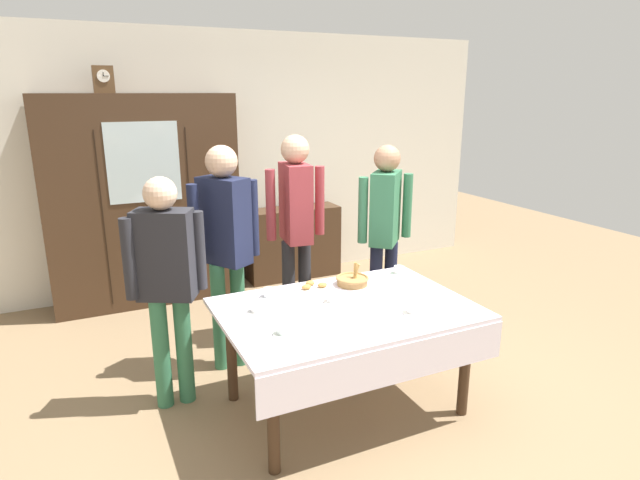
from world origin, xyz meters
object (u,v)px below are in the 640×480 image
Objects in this scene: tea_cup_near_right at (399,271)px; person_behind_table_left at (166,272)px; tea_cup_mid_right at (284,330)px; person_behind_table_right at (225,236)px; bookshelf_low at (293,243)px; tea_cup_near_left at (413,310)px; tea_cup_back_edge at (269,293)px; mantel_clock at (103,79)px; wall_cabinet at (144,202)px; pastry_plate at (314,288)px; person_beside_shelf at (296,216)px; spoon_near_left at (370,319)px; dining_table at (349,322)px; spoon_mid_left at (343,336)px; tea_cup_center at (257,308)px; person_near_right_end at (385,221)px; book_stack at (292,204)px; bread_basket at (352,280)px; tea_cup_far_left at (333,298)px; spoon_back_edge at (419,283)px.

person_behind_table_left reaches higher than tea_cup_near_right.
tea_cup_mid_right is 1.12m from person_behind_table_right.
person_behind_table_right is 0.60m from person_behind_table_left.
bookshelf_low is 2.22m from person_behind_table_right.
tea_cup_near_left is 1.00× the size of tea_cup_back_edge.
tea_cup_near_right is (0.34, 0.67, 0.00)m from tea_cup_near_left.
mantel_clock is 0.15× the size of person_behind_table_left.
pastry_plate is (0.84, -2.18, -0.29)m from wall_cabinet.
bookshelf_low reaches higher than tea_cup_back_edge.
tea_cup_mid_right is 1.55m from person_beside_shelf.
tea_cup_mid_right is (0.64, -2.76, -1.43)m from mantel_clock.
pastry_plate is 0.62m from spoon_near_left.
mantel_clock is at bearing 114.07° from dining_table.
wall_cabinet is at bearing 86.24° from person_behind_table_left.
wall_cabinet is 2.25m from tea_cup_back_edge.
tea_cup_mid_right is 0.34m from spoon_mid_left.
tea_cup_center is at bearing -168.99° from tea_cup_near_right.
tea_cup_mid_right is 1.79m from person_near_right_end.
book_stack is 2.21m from tea_cup_near_right.
bookshelf_low is at bearing 1.82° from wall_cabinet.
bread_basket is 0.85m from spoon_mid_left.
tea_cup_center reaches higher than dining_table.
tea_cup_near_right is 0.46× the size of pastry_plate.
bookshelf_low is at bearing 89.33° from tea_cup_near_right.
mantel_clock is at bearing 114.44° from tea_cup_far_left.
spoon_near_left is at bearing -3.60° from tea_cup_mid_right.
book_stack reaches higher than bread_basket.
mantel_clock is 2.02× the size of spoon_near_left.
bread_basket reaches higher than bookshelf_low.
bread_basket reaches higher than tea_cup_center.
person_beside_shelf is at bearing 80.23° from tea_cup_far_left.
person_behind_table_right is at bearing -178.33° from person_near_right_end.
tea_cup_back_edge is at bearing 138.25° from tea_cup_near_left.
spoon_back_edge is at bearing -0.30° from tea_cup_center.
bread_basket reaches higher than tea_cup_far_left.
person_near_right_end is (0.90, 0.81, 0.25)m from tea_cup_far_left.
spoon_mid_left is at bearing -75.26° from person_behind_table_right.
tea_cup_back_edge is 1.01m from person_beside_shelf.
mantel_clock is 1.85× the size of tea_cup_far_left.
tea_cup_center is at bearing 95.93° from tea_cup_mid_right.
bookshelf_low is 1.80m from person_near_right_end.
tea_cup_center reaches higher than pastry_plate.
book_stack reaches higher than pastry_plate.
tea_cup_back_edge is at bearing 125.27° from spoon_near_left.
mantel_clock reaches higher than tea_cup_near_right.
bookshelf_low is at bearing 180.00° from book_stack.
spoon_near_left is at bearing 173.40° from tea_cup_near_left.
wall_cabinet is 1.18× the size of person_beside_shelf.
tea_cup_near_left is 0.08× the size of person_behind_table_left.
wall_cabinet is 2.61m from tea_cup_far_left.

